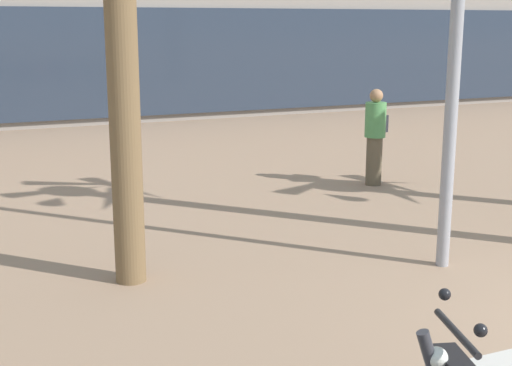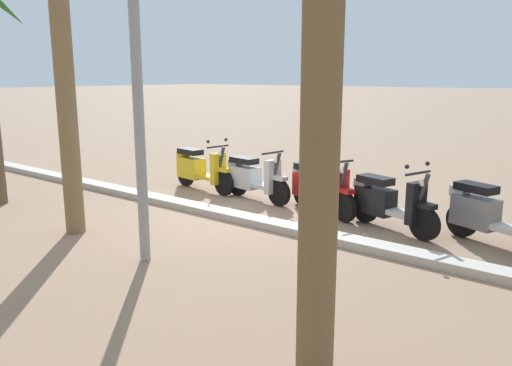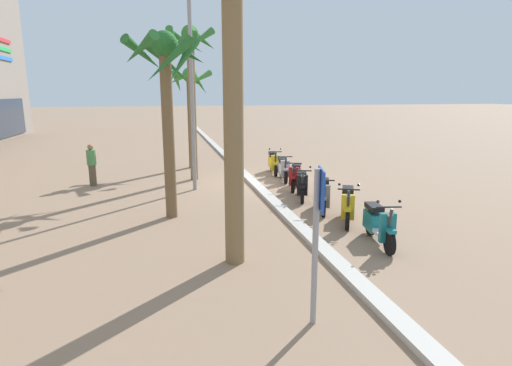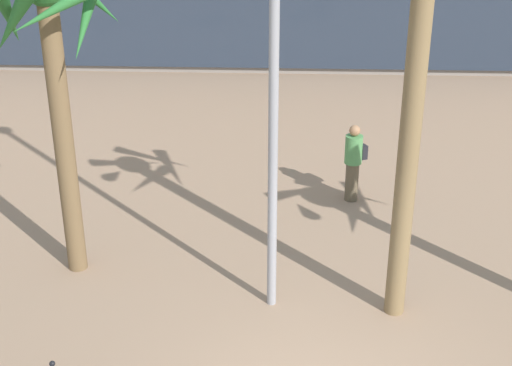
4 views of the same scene
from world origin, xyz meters
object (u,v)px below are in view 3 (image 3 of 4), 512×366
Objects in this scene: scooter_grey_mid_rear at (324,194)px; crossing_sign at (317,229)px; scooter_red_lead_nearest at (295,176)px; street_lamp at (191,57)px; palm_tree_near_sign at (166,78)px; scooter_black_last_in_row at (302,184)px; palm_tree_by_mall_entrance at (232,18)px; pedestrian_strolling_near_curb at (92,164)px; palm_tree_mid_walkway at (190,92)px; scooter_teal_tail_end at (378,223)px; scooter_yellow_second_in_line at (347,204)px; palm_tree_far_corner at (190,65)px; scooter_yellow_gap_after_mid at (273,162)px; scooter_silver_far_back at (283,169)px.

crossing_sign reaches higher than scooter_grey_mid_rear.
scooter_red_lead_nearest is 0.22× the size of street_lamp.
palm_tree_near_sign is (-2.78, 4.58, 3.38)m from scooter_red_lead_nearest.
palm_tree_near_sign reaches higher than scooter_black_last_in_row.
crossing_sign is 0.36× the size of palm_tree_by_mall_entrance.
palm_tree_by_mall_entrance reaches higher than pedestrian_strolling_near_curb.
scooter_teal_tail_end is at bearing -162.59° from palm_tree_mid_walkway.
scooter_yellow_second_in_line is 5.95m from palm_tree_near_sign.
scooter_yellow_second_in_line is at bearing -150.95° from palm_tree_far_corner.
palm_tree_mid_walkway is at bearing 56.89° from scooter_yellow_gap_after_mid.
scooter_teal_tail_end reaches higher than scooter_silver_far_back.
scooter_yellow_second_in_line is 0.33× the size of palm_tree_near_sign.
scooter_teal_tail_end is 1.08× the size of scooter_yellow_second_in_line.
palm_tree_near_sign is 6.29m from pedestrian_strolling_near_curb.
pedestrian_strolling_near_curb reaches higher than scooter_black_last_in_row.
scooter_teal_tail_end is 1.04× the size of scooter_red_lead_nearest.
street_lamp reaches higher than scooter_black_last_in_row.
scooter_silver_far_back is at bearing -103.77° from palm_tree_far_corner.
scooter_red_lead_nearest is at bearing -10.10° from scooter_black_last_in_row.
scooter_yellow_gap_after_mid reaches higher than scooter_red_lead_nearest.
scooter_grey_mid_rear is (2.91, 0.19, 0.02)m from scooter_teal_tail_end.
scooter_yellow_second_in_line is 2.77m from scooter_black_last_in_row.
scooter_red_lead_nearest is at bearing -58.76° from palm_tree_near_sign.
scooter_yellow_gap_after_mid is at bearing -12.13° from crossing_sign.
street_lamp is (4.72, 3.78, 4.17)m from scooter_yellow_second_in_line.
palm_tree_mid_walkway is (14.17, 0.79, 1.96)m from crossing_sign.
street_lamp is at bearing 59.92° from scooter_black_last_in_row.
scooter_yellow_gap_after_mid is at bearing -38.10° from palm_tree_near_sign.
palm_tree_far_corner reaches higher than crossing_sign.
pedestrian_strolling_near_curb is at bearing 30.40° from palm_tree_near_sign.
scooter_teal_tail_end is 8.53m from street_lamp.
crossing_sign is at bearing 163.73° from scooter_red_lead_nearest.
pedestrian_strolling_near_curb is at bearing 55.44° from scooter_grey_mid_rear.
scooter_teal_tail_end is 8.94m from scooter_yellow_gap_after_mid.
scooter_teal_tail_end is 1.14× the size of pedestrian_strolling_near_curb.
palm_tree_by_mall_entrance is (-6.35, 3.39, 4.36)m from scooter_red_lead_nearest.
scooter_yellow_gap_after_mid is (8.94, 0.13, 0.01)m from scooter_teal_tail_end.
scooter_black_last_in_row and scooter_yellow_gap_after_mid have the same top height.
palm_tree_far_corner reaches higher than scooter_black_last_in_row.
scooter_teal_tail_end is 0.40× the size of palm_tree_mid_walkway.
crossing_sign reaches higher than scooter_red_lead_nearest.
scooter_yellow_second_in_line is at bearing -141.35° from street_lamp.
palm_tree_near_sign reaches higher than crossing_sign.
scooter_yellow_gap_after_mid is 0.41× the size of palm_tree_mid_walkway.
street_lamp reaches higher than palm_tree_far_corner.
scooter_yellow_second_in_line is 0.96× the size of scooter_red_lead_nearest.
palm_tree_far_corner reaches higher than scooter_yellow_second_in_line.
scooter_teal_tail_end is at bearing -179.19° from scooter_yellow_gap_after_mid.
crossing_sign reaches higher than scooter_yellow_second_in_line.
street_lamp is at bearing 38.65° from scooter_yellow_second_in_line.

